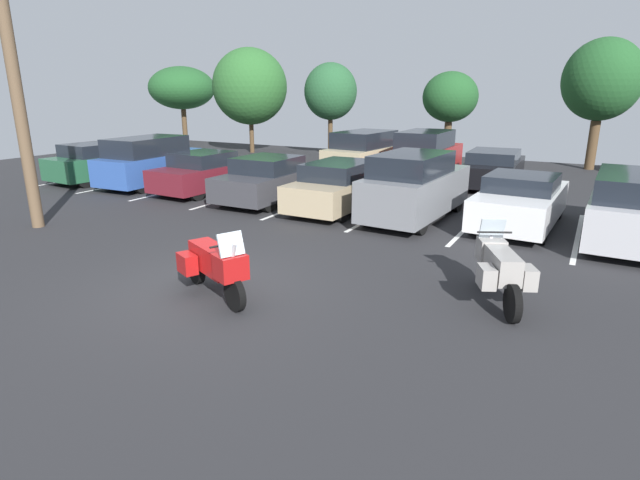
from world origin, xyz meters
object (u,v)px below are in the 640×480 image
object	(u,v)px
motorcycle_second	(499,267)
car_far_red	(426,156)
car_blue	(154,161)
car_silver	(635,208)
car_green	(102,162)
car_tan	(342,186)
car_white	(520,201)
car_charcoal	(272,179)
car_far_champagne	(366,153)
car_grey	(415,187)
car_maroon	(209,172)
utility_pole	(14,78)
motorcycle_touring	(215,264)
car_far_black	(493,168)

from	to	relation	value
motorcycle_second	car_far_red	distance (m)	12.71
car_blue	car_silver	xyz separation A→B (m)	(16.21, -0.11, -0.05)
car_green	car_far_red	bearing A→B (deg)	29.32
car_tan	car_blue	bearing A→B (deg)	178.83
car_tan	car_white	xyz separation A→B (m)	(5.26, 0.35, -0.03)
car_green	car_white	bearing A→B (deg)	1.79
car_charcoal	car_far_champagne	distance (m)	6.58
motorcycle_second	car_grey	size ratio (longest dim) A/B	0.43
motorcycle_second	car_charcoal	distance (m)	9.83
car_white	car_silver	distance (m)	2.67
car_green	car_grey	xyz separation A→B (m)	(13.40, -0.12, 0.20)
car_charcoal	car_maroon	bearing A→B (deg)	175.30
car_maroon	car_white	bearing A→B (deg)	0.86
car_tan	car_far_red	xyz separation A→B (m)	(0.72, 6.39, 0.26)
car_far_champagne	utility_pole	bearing A→B (deg)	-109.15
utility_pole	car_far_champagne	bearing A→B (deg)	70.85
car_green	car_tan	world-z (taller)	car_green
car_far_champagne	motorcycle_touring	bearing A→B (deg)	-77.17
motorcycle_touring	car_grey	world-z (taller)	car_grey
car_charcoal	car_blue	bearing A→B (deg)	177.78
car_silver	car_far_champagne	xyz separation A→B (m)	(-9.91, 6.43, 0.06)
car_silver	car_tan	bearing A→B (deg)	-179.57
car_charcoal	car_silver	world-z (taller)	car_silver
car_white	utility_pole	distance (m)	13.63
car_green	car_charcoal	bearing A→B (deg)	0.70
car_far_champagne	car_far_black	world-z (taller)	car_far_champagne
motorcycle_touring	car_grey	size ratio (longest dim) A/B	0.44
car_grey	car_far_champagne	xyz separation A→B (m)	(-4.46, 6.76, -0.02)
car_grey	car_blue	bearing A→B (deg)	177.65
motorcycle_touring	car_maroon	xyz separation A→B (m)	(-6.77, 7.76, 0.06)
motorcycle_second	utility_pole	distance (m)	12.49
car_white	car_far_black	bearing A→B (deg)	106.86
car_tan	utility_pole	size ratio (longest dim) A/B	0.63
car_charcoal	car_far_red	distance (m)	7.27
motorcycle_second	car_silver	bearing A→B (deg)	67.45
car_green	car_far_champagne	world-z (taller)	car_far_champagne
car_blue	car_far_red	size ratio (longest dim) A/B	1.09
car_white	motorcycle_second	bearing A→B (deg)	-85.68
car_tan	car_far_red	world-z (taller)	car_far_red
car_far_black	car_tan	bearing A→B (deg)	-118.46
car_blue	car_grey	distance (m)	10.77
car_blue	car_maroon	world-z (taller)	car_blue
motorcycle_touring	car_tan	bearing A→B (deg)	99.03
car_far_black	motorcycle_second	bearing A→B (deg)	-79.09
motorcycle_second	car_grey	bearing A→B (deg)	122.67
car_grey	car_charcoal	bearing A→B (deg)	177.50
car_silver	car_far_red	size ratio (longest dim) A/B	1.08
car_maroon	car_far_black	world-z (taller)	car_maroon
car_blue	car_tan	xyz separation A→B (m)	(8.30, -0.17, -0.20)
car_white	utility_pole	bearing A→B (deg)	-151.17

